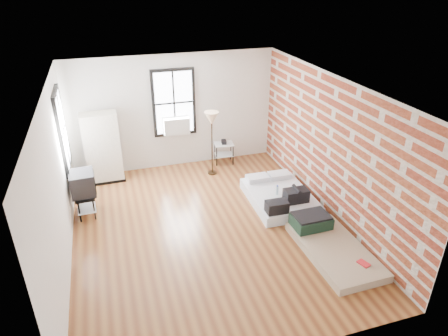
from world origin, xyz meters
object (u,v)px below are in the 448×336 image
object	(u,v)px
mattress_bare	(329,243)
wardrobe	(103,148)
floor_lamp	(212,122)
tv_stand	(83,185)
side_table	(224,148)
mattress_main	(280,196)

from	to	relation	value
mattress_bare	wardrobe	bearing A→B (deg)	132.64
floor_lamp	tv_stand	xyz separation A→B (m)	(-2.94, -0.97, -0.67)
wardrobe	side_table	bearing A→B (deg)	0.30
wardrobe	tv_stand	bearing A→B (deg)	-108.74
floor_lamp	mattress_main	bearing A→B (deg)	-59.81
floor_lamp	side_table	bearing A→B (deg)	47.41
mattress_bare	floor_lamp	xyz separation A→B (m)	(-1.20, 3.46, 1.22)
mattress_main	side_table	xyz separation A→B (m)	(-0.57, 2.23, 0.27)
mattress_main	mattress_bare	size ratio (longest dim) A/B	0.91
floor_lamp	tv_stand	distance (m)	3.17
mattress_bare	side_table	world-z (taller)	side_table
mattress_main	mattress_bare	world-z (taller)	mattress_main
mattress_bare	floor_lamp	bearing A→B (deg)	108.09
mattress_main	side_table	world-z (taller)	side_table
side_table	floor_lamp	size ratio (longest dim) A/B	0.40
side_table	tv_stand	distance (m)	3.70
mattress_bare	tv_stand	bearing A→B (deg)	148.01
mattress_main	wardrobe	size ratio (longest dim) A/B	1.04
mattress_main	wardrobe	xyz separation A→B (m)	(-3.52, 2.16, 0.68)
side_table	floor_lamp	bearing A→B (deg)	-132.59
mattress_bare	floor_lamp	distance (m)	3.86
tv_stand	floor_lamp	bearing A→B (deg)	15.84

